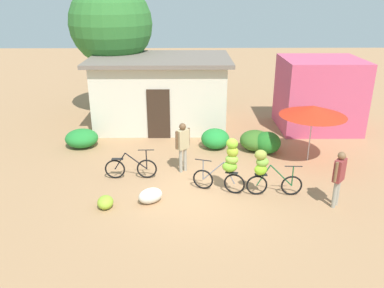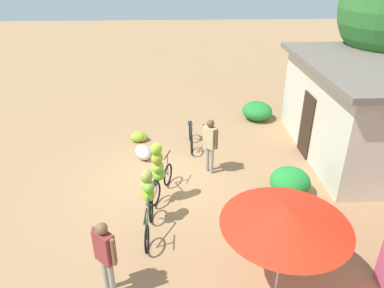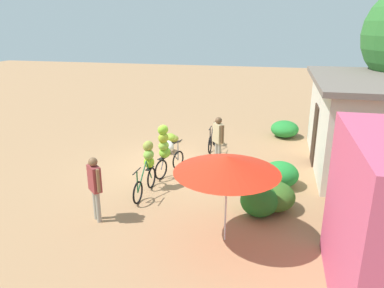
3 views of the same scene
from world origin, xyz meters
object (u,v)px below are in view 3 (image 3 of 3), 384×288
Objects in this scene: bicycle_leftmost at (212,140)px; produce_sack at (168,147)px; person_vendor at (95,183)px; banana_pile_on_ground at (171,138)px; bicycle_near_pile at (165,148)px; person_bystander at (218,136)px; building_low at (371,123)px; market_umbrella at (227,164)px; bicycle_center_loaded at (147,164)px.

bicycle_leftmost is 1.71m from produce_sack.
bicycle_leftmost is 1.01× the size of person_vendor.
produce_sack is (1.23, 0.22, 0.06)m from banana_pile_on_ground.
bicycle_near_pile reaches higher than person_bystander.
bicycle_near_pile is (2.31, -6.22, -0.55)m from building_low.
bicycle_near_pile is at bearing -69.62° from building_low.
market_umbrella is 3.35m from bicycle_center_loaded.
person_bystander is (-4.23, 2.27, 0.03)m from person_vendor.
person_bystander is (0.99, -4.81, -0.47)m from building_low.
bicycle_near_pile is at bearing -17.53° from bicycle_leftmost.
bicycle_near_pile is (2.96, -0.94, 0.60)m from bicycle_leftmost.
bicycle_leftmost is 3.16m from bicycle_near_pile.
bicycle_leftmost is 6.16m from person_vendor.
produce_sack is at bearing -173.12° from bicycle_center_loaded.
produce_sack is at bearing 177.18° from person_vendor.
building_low reaches higher than person_bystander.
banana_pile_on_ground is (-6.50, -3.11, -1.64)m from market_umbrella.
banana_pile_on_ground is 3.20m from person_bystander.
person_bystander is at bearing 145.73° from bicycle_center_loaded.
bicycle_center_loaded is 2.88m from person_bystander.
bicycle_leftmost is 2.54× the size of banana_pile_on_ground.
produce_sack is (0.74, -1.54, -0.13)m from bicycle_leftmost.
market_umbrella is at bearing 28.67° from produce_sack.
market_umbrella reaches higher than person_vendor.
bicycle_near_pile reaches higher than bicycle_leftmost.
market_umbrella is 3.46× the size of banana_pile_on_ground.
building_low reaches higher than person_vendor.
building_low reaches higher than banana_pile_on_ground.
building_low is 3.61× the size of bicycle_center_loaded.
person_bystander is at bearing 133.16° from bicycle_near_pile.
market_umbrella reaches higher than produce_sack.
bicycle_center_loaded is (1.05, -0.21, -0.13)m from bicycle_near_pile.
bicycle_leftmost is 1.01× the size of bicycle_center_loaded.
building_low is at bearing 90.79° from produce_sack.
produce_sack is 0.43× the size of person_vendor.
person_bystander is at bearing 46.54° from banana_pile_on_ground.
bicycle_center_loaded is at bearing 7.83° from banana_pile_on_ground.
banana_pile_on_ground is 0.39× the size of person_bystander.
building_low is at bearing 126.39° from person_vendor.
person_vendor reaches higher than bicycle_center_loaded.
building_low is 7.26m from banana_pile_on_ground.
bicycle_leftmost is at bearing -167.37° from market_umbrella.
bicycle_near_pile is at bearing 15.15° from produce_sack.
bicycle_leftmost is (-0.65, -5.28, -1.15)m from building_low.
bicycle_center_loaded is (3.36, -6.43, -0.68)m from building_low.
person_bystander is at bearing 66.09° from produce_sack.
bicycle_near_pile is at bearing 163.63° from person_vendor.
person_vendor is at bearing -19.25° from bicycle_center_loaded.
building_low is 8.80m from person_vendor.
market_umbrella is 3.91m from bicycle_near_pile.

